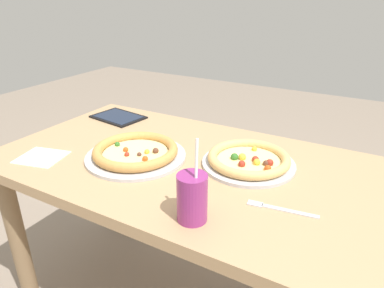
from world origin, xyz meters
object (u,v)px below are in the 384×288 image
Objects in this scene: pizza_near at (136,152)px; fork at (279,209)px; pizza_far at (249,160)px; drink_cup_colored at (192,198)px; tablet at (118,117)px.

fork is (0.56, -0.07, -0.02)m from pizza_near.
drink_cup_colored is (-0.02, -0.38, 0.05)m from pizza_far.
drink_cup_colored is 0.92× the size of tablet.
pizza_far is at bearing -12.20° from tablet.
pizza_far reaches higher than fork.
pizza_near is 0.44m from drink_cup_colored.
pizza_near is 0.57m from fork.
fork is 0.77× the size of tablet.
pizza_far is 0.38m from drink_cup_colored.
pizza_far is 1.38× the size of drink_cup_colored.
pizza_near is 0.47m from tablet.
drink_cup_colored reaches higher than pizza_far.
pizza_far is 1.63× the size of fork.
pizza_near reaches higher than tablet.
fork is (0.17, -0.21, -0.02)m from pizza_far.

